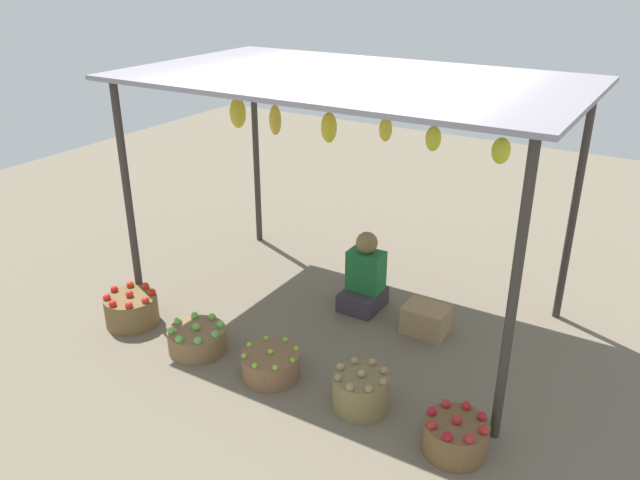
% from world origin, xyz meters
% --- Properties ---
extents(ground_plane, '(14.00, 14.00, 0.00)m').
position_xyz_m(ground_plane, '(0.00, 0.00, 0.00)').
color(ground_plane, '#716654').
extents(market_stall_structure, '(3.80, 2.24, 2.25)m').
position_xyz_m(market_stall_structure, '(-0.01, 0.00, 2.08)').
color(market_stall_structure, '#38332D').
rests_on(market_stall_structure, ground).
extents(vendor_person, '(0.36, 0.44, 0.78)m').
position_xyz_m(vendor_person, '(0.09, 0.19, 0.30)').
color(vendor_person, '#3A323B').
rests_on(vendor_person, ground).
extents(basket_red_tomatoes, '(0.49, 0.49, 0.34)m').
position_xyz_m(basket_red_tomatoes, '(-1.62, -1.22, 0.15)').
color(basket_red_tomatoes, brown).
rests_on(basket_red_tomatoes, ground).
extents(basket_green_apples, '(0.50, 0.50, 0.26)m').
position_xyz_m(basket_green_apples, '(-0.80, -1.24, 0.11)').
color(basket_green_apples, olive).
rests_on(basket_green_apples, ground).
extents(basket_limes, '(0.48, 0.48, 0.25)m').
position_xyz_m(basket_limes, '(-0.03, -1.22, 0.11)').
color(basket_limes, brown).
rests_on(basket_limes, ground).
extents(basket_potatoes, '(0.43, 0.43, 0.34)m').
position_xyz_m(basket_potatoes, '(0.78, -1.20, 0.15)').
color(basket_potatoes, olive).
rests_on(basket_potatoes, ground).
extents(basket_red_apples, '(0.45, 0.45, 0.30)m').
position_xyz_m(basket_red_apples, '(1.56, -1.27, 0.13)').
color(basket_red_apples, brown).
rests_on(basket_red_apples, ground).
extents(wooden_crate_near_vendor, '(0.39, 0.31, 0.26)m').
position_xyz_m(wooden_crate_near_vendor, '(0.79, 0.06, 0.13)').
color(wooden_crate_near_vendor, '#9F7F54').
rests_on(wooden_crate_near_vendor, ground).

